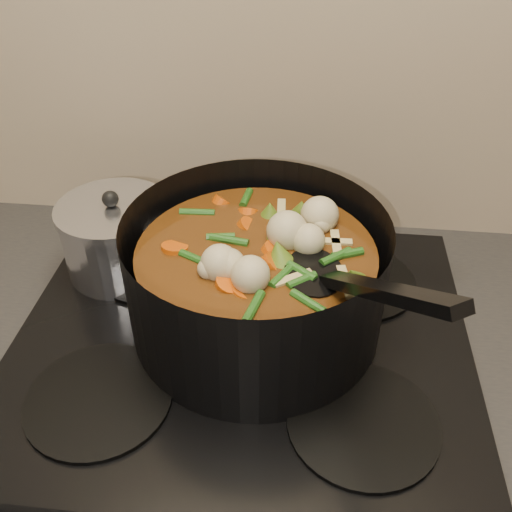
# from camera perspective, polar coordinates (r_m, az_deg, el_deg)

# --- Properties ---
(counter) EXTENTS (2.64, 0.64, 0.91)m
(counter) POSITION_cam_1_polar(r_m,az_deg,el_deg) (1.18, -1.02, -24.25)
(counter) COLOR brown
(counter) RESTS_ON ground
(stovetop) EXTENTS (0.62, 0.54, 0.03)m
(stovetop) POSITION_cam_1_polar(r_m,az_deg,el_deg) (0.80, -1.38, -8.31)
(stovetop) COLOR black
(stovetop) RESTS_ON counter
(stockpot) EXTENTS (0.44, 0.44, 0.25)m
(stockpot) POSITION_cam_1_polar(r_m,az_deg,el_deg) (0.76, 0.06, -2.47)
(stockpot) COLOR black
(stockpot) RESTS_ON stovetop
(saucepan) EXTENTS (0.17, 0.17, 0.14)m
(saucepan) POSITION_cam_1_polar(r_m,az_deg,el_deg) (0.90, -13.71, 1.84)
(saucepan) COLOR silver
(saucepan) RESTS_ON stovetop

